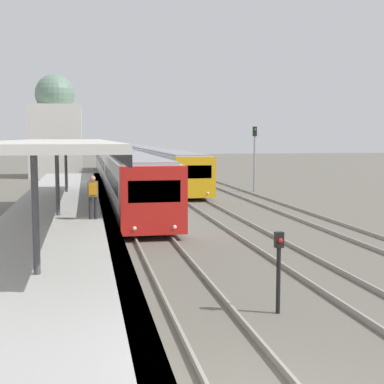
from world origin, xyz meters
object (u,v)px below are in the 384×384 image
(signal_post_near, at_px, (279,263))
(signal_mast_far, at_px, (255,151))
(train_near, at_px, (117,165))
(person_on_platform, at_px, (93,194))
(train_far, at_px, (149,159))

(signal_post_near, relative_size, signal_mast_far, 0.40)
(train_near, bearing_deg, signal_mast_far, -38.98)
(person_on_platform, distance_m, signal_mast_far, 21.32)
(train_far, bearing_deg, train_near, -108.88)
(train_near, relative_size, train_far, 1.00)
(signal_mast_far, bearing_deg, train_near, 141.02)
(person_on_platform, bearing_deg, signal_mast_far, 55.58)
(signal_post_near, bearing_deg, train_far, 87.07)
(person_on_platform, xyz_separation_m, train_near, (2.33, 25.41, -0.23))
(person_on_platform, relative_size, signal_post_near, 0.87)
(signal_post_near, bearing_deg, train_near, 92.89)
(person_on_platform, relative_size, signal_mast_far, 0.34)
(train_near, distance_m, signal_post_near, 34.52)
(person_on_platform, height_order, train_near, train_near)
(person_on_platform, distance_m, train_near, 25.52)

